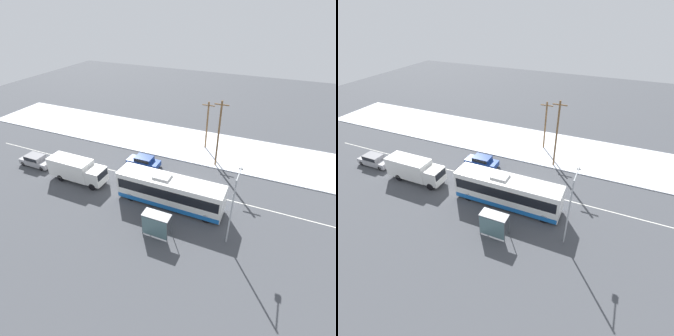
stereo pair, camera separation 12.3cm
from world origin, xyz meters
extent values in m
plane|color=#424449|center=(0.00, 0.00, 0.00)|extent=(120.00, 120.00, 0.00)
cube|color=silver|center=(0.00, 11.16, 0.06)|extent=(80.00, 10.64, 0.12)
cube|color=silver|center=(0.00, 0.00, 0.00)|extent=(60.00, 0.12, 0.00)
cube|color=white|center=(-0.38, -3.26, 1.82)|extent=(11.77, 2.55, 3.09)
cube|color=black|center=(-0.38, -3.26, 2.19)|extent=(11.30, 2.57, 1.17)
cube|color=blue|center=(-0.38, -3.26, 0.55)|extent=(11.65, 2.57, 0.56)
cube|color=#B2B2B2|center=(-1.26, -3.26, 3.48)|extent=(1.80, 1.40, 0.24)
cylinder|color=black|center=(4.11, -4.39, 0.50)|extent=(1.00, 0.28, 1.00)
cylinder|color=black|center=(4.11, -2.12, 0.50)|extent=(1.00, 0.28, 1.00)
cylinder|color=black|center=(-4.66, -4.39, 0.50)|extent=(1.00, 0.28, 1.00)
cylinder|color=black|center=(-4.66, -2.12, 0.50)|extent=(1.00, 0.28, 1.00)
cube|color=silver|center=(-13.51, -3.52, 1.68)|extent=(5.50, 2.30, 2.37)
cube|color=silver|center=(-9.81, -3.52, 1.42)|extent=(1.90, 2.18, 1.85)
cube|color=black|center=(-8.88, -3.52, 1.79)|extent=(0.06, 1.95, 0.81)
cylinder|color=black|center=(-9.81, -4.54, 0.45)|extent=(0.90, 0.26, 0.90)
cylinder|color=black|center=(-9.81, -2.50, 0.45)|extent=(0.90, 0.26, 0.90)
cylinder|color=black|center=(-14.61, -4.54, 0.45)|extent=(0.90, 0.26, 0.90)
cylinder|color=black|center=(-14.61, -2.50, 0.45)|extent=(0.90, 0.26, 0.90)
cube|color=navy|center=(-6.75, 2.67, 0.56)|extent=(4.48, 1.80, 0.66)
cube|color=navy|center=(-6.64, 2.67, 1.17)|extent=(2.33, 1.66, 0.55)
cube|color=black|center=(-6.64, 2.67, 1.18)|extent=(2.14, 1.69, 0.44)
cylinder|color=black|center=(-8.29, 1.88, 0.32)|extent=(0.64, 0.22, 0.64)
cylinder|color=black|center=(-8.29, 3.46, 0.32)|extent=(0.64, 0.22, 0.64)
cylinder|color=black|center=(-5.11, 1.88, 0.32)|extent=(0.64, 0.22, 0.64)
cylinder|color=black|center=(-5.11, 3.46, 0.32)|extent=(0.64, 0.22, 0.64)
cube|color=#9E9EA3|center=(-20.19, -2.98, 0.59)|extent=(4.62, 1.80, 0.72)
cube|color=gray|center=(-20.30, -2.98, 1.25)|extent=(2.40, 1.66, 0.60)
cube|color=black|center=(-20.30, -2.98, 1.26)|extent=(2.21, 1.69, 0.48)
cylinder|color=black|center=(-18.58, -3.77, 0.32)|extent=(0.64, 0.22, 0.64)
cylinder|color=black|center=(-18.58, -2.19, 0.32)|extent=(0.64, 0.22, 0.64)
cylinder|color=black|center=(-21.90, -3.77, 0.32)|extent=(0.64, 0.22, 0.64)
cylinder|color=black|center=(-21.90, -2.19, 0.32)|extent=(0.64, 0.22, 0.64)
cylinder|color=#23232D|center=(-0.28, -6.66, 0.36)|extent=(0.11, 0.11, 0.72)
cylinder|color=#23232D|center=(-0.06, -6.66, 0.36)|extent=(0.11, 0.11, 0.72)
cube|color=maroon|center=(-0.17, -6.66, 1.01)|extent=(0.37, 0.20, 0.59)
sphere|color=#8E6647|center=(-0.17, -6.66, 1.43)|extent=(0.25, 0.25, 0.25)
cylinder|color=maroon|center=(-0.40, -6.66, 0.98)|extent=(0.09, 0.09, 0.56)
cylinder|color=maroon|center=(0.06, -6.66, 0.98)|extent=(0.09, 0.09, 0.56)
cube|color=gray|center=(0.17, -7.72, 2.37)|extent=(2.66, 1.20, 0.06)
cube|color=slate|center=(0.17, -8.30, 1.20)|extent=(2.56, 0.04, 2.16)
cylinder|color=#474C51|center=(-1.12, -7.16, 1.17)|extent=(0.08, 0.08, 2.34)
cylinder|color=#474C51|center=(1.46, -7.16, 1.17)|extent=(0.08, 0.08, 2.34)
cylinder|color=#474C51|center=(-1.12, -8.28, 1.17)|extent=(0.08, 0.08, 2.34)
cylinder|color=#474C51|center=(1.46, -8.28, 1.17)|extent=(0.08, 0.08, 2.34)
cylinder|color=#9EA3A8|center=(6.58, -6.14, 3.55)|extent=(0.14, 0.14, 7.11)
cylinder|color=#9EA3A8|center=(6.58, -4.93, 6.96)|extent=(0.10, 2.42, 0.10)
cube|color=silver|center=(6.58, -3.72, 6.89)|extent=(0.36, 0.60, 0.16)
cylinder|color=brown|center=(2.16, 6.67, 4.53)|extent=(0.24, 0.24, 9.07)
cube|color=brown|center=(2.16, 6.67, 8.57)|extent=(1.80, 0.12, 0.12)
cylinder|color=brown|center=(-0.51, 10.94, 3.61)|extent=(0.24, 0.24, 7.22)
cube|color=brown|center=(-0.51, 10.94, 6.72)|extent=(1.80, 0.12, 0.12)
camera|label=1|loc=(8.26, -23.83, 19.16)|focal=28.00mm
camera|label=2|loc=(8.38, -23.78, 19.16)|focal=28.00mm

